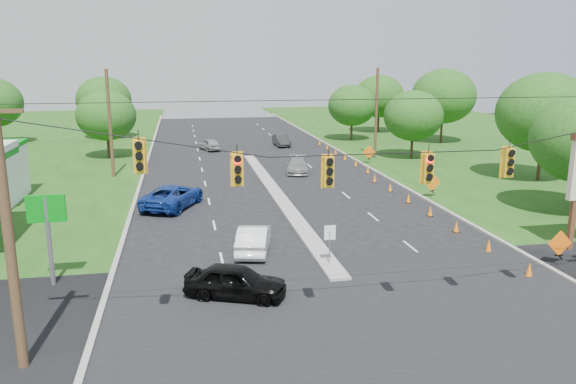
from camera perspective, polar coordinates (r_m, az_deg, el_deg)
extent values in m
plane|color=black|center=(21.96, 8.35, -12.95)|extent=(160.00, 160.00, 0.00)
cube|color=black|center=(21.96, 8.35, -12.95)|extent=(160.00, 14.00, 0.02)
cube|color=gray|center=(49.63, -14.52, 1.55)|extent=(0.25, 110.00, 0.16)
cube|color=gray|center=(52.29, 8.14, 2.42)|extent=(0.25, 110.00, 0.16)
cube|color=gray|center=(41.27, -1.16, -0.32)|extent=(1.00, 34.00, 0.18)
cylinder|color=gray|center=(26.91, 4.24, -5.77)|extent=(0.06, 0.06, 1.80)
cube|color=white|center=(26.67, 4.27, -4.14)|extent=(0.55, 0.04, 0.70)
cylinder|color=#422D1C|center=(19.04, -26.55, -3.83)|extent=(0.32, 0.32, 9.00)
cylinder|color=black|center=(18.99, 10.03, 5.06)|extent=(24.00, 0.04, 0.04)
cube|color=yellow|center=(17.85, -14.84, 3.50)|extent=(0.34, 0.24, 1.00)
cube|color=yellow|center=(17.97, -5.16, 2.25)|extent=(0.34, 0.24, 1.00)
cube|color=yellow|center=(18.53, 4.12, 2.05)|extent=(0.34, 0.24, 1.00)
cube|color=yellow|center=(19.72, 14.01, 2.36)|extent=(0.34, 0.24, 1.00)
cube|color=yellow|center=(21.13, 21.44, 2.78)|extent=(0.34, 0.24, 1.00)
cylinder|color=#422D1C|center=(49.18, -17.63, 6.57)|extent=(0.28, 0.28, 9.00)
cylinder|color=#422D1C|center=(57.14, 8.96, 7.85)|extent=(0.28, 0.28, 9.00)
cylinder|color=gray|center=(26.36, -23.07, -4.71)|extent=(0.20, 0.20, 4.00)
cube|color=#00800F|center=(25.97, -23.37, -1.55)|extent=(1.60, 0.15, 1.20)
cube|color=#59331E|center=(32.30, 26.99, -1.58)|extent=(0.25, 0.25, 4.40)
cone|color=orange|center=(28.03, 23.31, -7.26)|extent=(0.32, 0.32, 0.70)
cone|color=orange|center=(30.80, 19.71, -5.14)|extent=(0.32, 0.32, 0.70)
cone|color=orange|center=(33.71, 16.73, -3.37)|extent=(0.32, 0.32, 0.70)
cone|color=orange|center=(36.73, 14.25, -1.87)|extent=(0.32, 0.32, 0.70)
cone|color=orange|center=(39.82, 12.14, -0.60)|extent=(0.32, 0.32, 0.70)
cone|color=orange|center=(42.97, 10.35, 0.49)|extent=(0.32, 0.32, 0.70)
cone|color=orange|center=(46.18, 8.80, 1.42)|extent=(0.32, 0.32, 0.70)
cone|color=orange|center=(49.61, 8.11, 2.25)|extent=(0.32, 0.32, 0.70)
cone|color=orange|center=(52.88, 6.90, 2.96)|extent=(0.32, 0.32, 0.70)
cone|color=orange|center=(56.17, 5.82, 3.59)|extent=(0.32, 0.32, 0.70)
cone|color=orange|center=(59.49, 4.86, 4.14)|extent=(0.32, 0.32, 0.70)
cone|color=orange|center=(62.83, 4.00, 4.63)|extent=(0.32, 0.32, 0.70)
cone|color=orange|center=(66.18, 3.23, 5.08)|extent=(0.32, 0.32, 0.70)
cube|color=black|center=(29.96, 25.78, -5.80)|extent=(0.06, 0.58, 0.26)
cube|color=black|center=(29.96, 25.78, -5.80)|extent=(0.06, 0.58, 0.26)
cube|color=orange|center=(29.79, 25.89, -4.71)|extent=(1.27, 0.05, 1.27)
cube|color=black|center=(41.54, 14.41, 0.13)|extent=(0.06, 0.58, 0.26)
cube|color=black|center=(41.54, 14.41, 0.13)|extent=(0.06, 0.58, 0.26)
cube|color=orange|center=(41.42, 14.46, 0.94)|extent=(1.27, 0.05, 1.27)
cube|color=black|center=(54.28, 8.18, 3.40)|extent=(0.06, 0.58, 0.26)
cube|color=black|center=(54.28, 8.18, 3.40)|extent=(0.06, 0.58, 0.26)
cube|color=orange|center=(54.18, 8.21, 4.03)|extent=(1.27, 0.05, 1.27)
cylinder|color=black|center=(59.61, -17.78, 4.46)|extent=(0.28, 0.28, 2.52)
ellipsoid|color=#194C14|center=(59.26, -17.99, 7.41)|extent=(5.88, 5.88, 5.04)
cylinder|color=black|center=(74.60, -18.01, 6.22)|extent=(0.28, 0.28, 2.88)
ellipsoid|color=#194C14|center=(74.30, -18.20, 8.91)|extent=(6.72, 6.72, 5.76)
cylinder|color=black|center=(50.34, 24.18, 2.85)|extent=(0.28, 0.28, 3.24)
ellipsoid|color=#194C14|center=(49.86, 24.60, 7.33)|extent=(7.56, 7.56, 6.48)
cylinder|color=black|center=(57.87, 12.46, 4.54)|extent=(0.28, 0.28, 2.52)
ellipsoid|color=#194C14|center=(57.51, 12.61, 7.57)|extent=(5.88, 5.88, 5.04)
cylinder|color=black|center=(70.16, 15.32, 6.14)|extent=(0.28, 0.28, 3.24)
ellipsoid|color=#194C14|center=(69.82, 15.52, 9.36)|extent=(7.56, 7.56, 6.48)
cylinder|color=black|center=(78.69, 9.16, 7.02)|extent=(0.28, 0.28, 2.88)
ellipsoid|color=#194C14|center=(78.41, 9.26, 9.57)|extent=(6.72, 6.72, 5.76)
cylinder|color=black|center=(70.21, 6.46, 6.23)|extent=(0.28, 0.28, 2.52)
ellipsoid|color=#194C14|center=(69.91, 6.53, 8.73)|extent=(5.88, 5.88, 5.04)
imported|color=black|center=(23.61, -5.34, -9.03)|extent=(4.56, 3.16, 1.44)
imported|color=white|center=(28.99, -3.50, -4.74)|extent=(2.43, 4.57, 1.43)
imported|color=navy|center=(38.44, -11.62, -0.39)|extent=(4.71, 6.25, 1.58)
imported|color=gray|center=(49.62, 0.96, 2.75)|extent=(2.68, 4.79, 1.31)
imported|color=gray|center=(62.81, -7.98, 4.81)|extent=(2.69, 4.08, 1.29)
imported|color=#272626|center=(65.35, -0.67, 5.29)|extent=(1.57, 4.18, 1.36)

